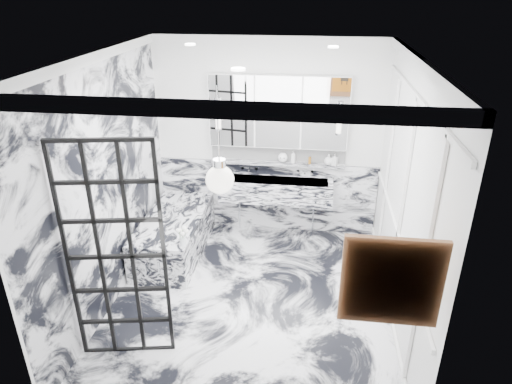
# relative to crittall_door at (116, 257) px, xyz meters

# --- Properties ---
(floor) EXTENTS (3.60, 3.60, 0.00)m
(floor) POSITION_rel_crittall_door_xyz_m (1.11, 0.97, -1.13)
(floor) COLOR silver
(floor) RESTS_ON ground
(ceiling) EXTENTS (3.60, 3.60, 0.00)m
(ceiling) POSITION_rel_crittall_door_xyz_m (1.11, 0.97, 1.67)
(ceiling) COLOR white
(ceiling) RESTS_ON wall_back
(wall_back) EXTENTS (3.60, 0.00, 3.60)m
(wall_back) POSITION_rel_crittall_door_xyz_m (1.11, 2.77, 0.27)
(wall_back) COLOR white
(wall_back) RESTS_ON floor
(wall_front) EXTENTS (3.60, 0.00, 3.60)m
(wall_front) POSITION_rel_crittall_door_xyz_m (1.11, -0.83, 0.27)
(wall_front) COLOR white
(wall_front) RESTS_ON floor
(wall_left) EXTENTS (0.00, 3.60, 3.60)m
(wall_left) POSITION_rel_crittall_door_xyz_m (-0.49, 0.97, 0.27)
(wall_left) COLOR white
(wall_left) RESTS_ON floor
(wall_right) EXTENTS (0.00, 3.60, 3.60)m
(wall_right) POSITION_rel_crittall_door_xyz_m (2.71, 0.97, 0.27)
(wall_right) COLOR white
(wall_right) RESTS_ON floor
(marble_clad_back) EXTENTS (3.18, 0.05, 1.05)m
(marble_clad_back) POSITION_rel_crittall_door_xyz_m (1.11, 2.75, -0.60)
(marble_clad_back) COLOR silver
(marble_clad_back) RESTS_ON floor
(marble_clad_left) EXTENTS (0.02, 3.56, 2.68)m
(marble_clad_left) POSITION_rel_crittall_door_xyz_m (-0.48, 0.97, 0.21)
(marble_clad_left) COLOR silver
(marble_clad_left) RESTS_ON floor
(panel_molding) EXTENTS (0.03, 3.40, 2.30)m
(panel_molding) POSITION_rel_crittall_door_xyz_m (2.69, 0.97, 0.17)
(panel_molding) COLOR white
(panel_molding) RESTS_ON floor
(soap_bottle_a) EXTENTS (0.09, 0.09, 0.18)m
(soap_bottle_a) POSITION_rel_crittall_door_xyz_m (1.48, 2.68, 0.06)
(soap_bottle_a) COLOR #8C5919
(soap_bottle_a) RESTS_ON ledge
(soap_bottle_b) EXTENTS (0.10, 0.10, 0.17)m
(soap_bottle_b) POSITION_rel_crittall_door_xyz_m (2.06, 2.68, 0.05)
(soap_bottle_b) COLOR #4C4C51
(soap_bottle_b) RESTS_ON ledge
(soap_bottle_c) EXTENTS (0.16, 0.16, 0.16)m
(soap_bottle_c) POSITION_rel_crittall_door_xyz_m (1.97, 2.68, 0.04)
(soap_bottle_c) COLOR silver
(soap_bottle_c) RESTS_ON ledge
(face_pot) EXTENTS (0.14, 0.14, 0.14)m
(face_pot) POSITION_rel_crittall_door_xyz_m (1.33, 2.68, 0.04)
(face_pot) COLOR white
(face_pot) RESTS_ON ledge
(amber_bottle) EXTENTS (0.04, 0.04, 0.10)m
(amber_bottle) POSITION_rel_crittall_door_xyz_m (1.71, 2.68, 0.01)
(amber_bottle) COLOR #8C5919
(amber_bottle) RESTS_ON ledge
(flower_vase) EXTENTS (0.07, 0.07, 0.12)m
(flower_vase) POSITION_rel_crittall_door_xyz_m (0.27, 1.17, -0.52)
(flower_vase) COLOR silver
(flower_vase) RESTS_ON bathtub
(crittall_door) EXTENTS (0.87, 0.20, 2.25)m
(crittall_door) POSITION_rel_crittall_door_xyz_m (0.00, 0.00, 0.00)
(crittall_door) COLOR black
(crittall_door) RESTS_ON floor
(artwork) EXTENTS (0.56, 0.05, 0.56)m
(artwork) POSITION_rel_crittall_door_xyz_m (2.31, -0.79, 0.50)
(artwork) COLOR #B66812
(artwork) RESTS_ON wall_front
(pendant_light) EXTENTS (0.23, 0.23, 0.23)m
(pendant_light) POSITION_rel_crittall_door_xyz_m (1.03, -0.13, 0.89)
(pendant_light) COLOR white
(pendant_light) RESTS_ON ceiling
(trough_sink) EXTENTS (1.60, 0.45, 0.30)m
(trough_sink) POSITION_rel_crittall_door_xyz_m (1.26, 2.53, -0.40)
(trough_sink) COLOR silver
(trough_sink) RESTS_ON wall_back
(ledge) EXTENTS (1.90, 0.14, 0.04)m
(ledge) POSITION_rel_crittall_door_xyz_m (1.26, 2.69, -0.06)
(ledge) COLOR silver
(ledge) RESTS_ON wall_back
(subway_tile) EXTENTS (1.90, 0.03, 0.23)m
(subway_tile) POSITION_rel_crittall_door_xyz_m (1.26, 2.75, 0.08)
(subway_tile) COLOR white
(subway_tile) RESTS_ON wall_back
(mirror_cabinet) EXTENTS (1.90, 0.16, 1.00)m
(mirror_cabinet) POSITION_rel_crittall_door_xyz_m (1.26, 2.70, 0.69)
(mirror_cabinet) COLOR white
(mirror_cabinet) RESTS_ON wall_back
(sconce_left) EXTENTS (0.07, 0.07, 0.40)m
(sconce_left) POSITION_rel_crittall_door_xyz_m (0.44, 2.60, 0.65)
(sconce_left) COLOR white
(sconce_left) RESTS_ON mirror_cabinet
(sconce_right) EXTENTS (0.07, 0.07, 0.40)m
(sconce_right) POSITION_rel_crittall_door_xyz_m (2.08, 2.60, 0.65)
(sconce_right) COLOR white
(sconce_right) RESTS_ON mirror_cabinet
(bathtub) EXTENTS (0.75, 1.65, 0.55)m
(bathtub) POSITION_rel_crittall_door_xyz_m (-0.07, 1.87, -0.85)
(bathtub) COLOR silver
(bathtub) RESTS_ON floor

